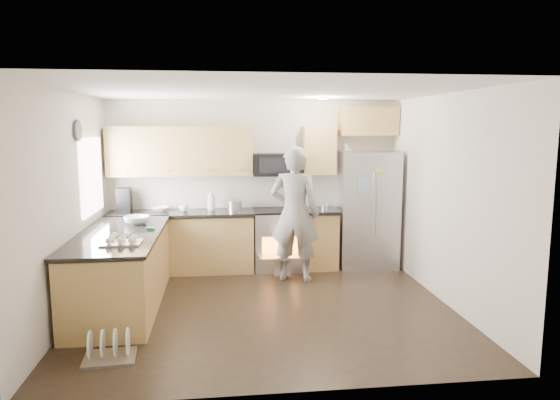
{
  "coord_description": "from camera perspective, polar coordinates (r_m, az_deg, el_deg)",
  "views": [
    {
      "loc": [
        -0.51,
        -5.84,
        2.19
      ],
      "look_at": [
        0.23,
        0.5,
        1.26
      ],
      "focal_mm": 32.0,
      "sensor_mm": 36.0,
      "label": 1
    }
  ],
  "objects": [
    {
      "name": "ground",
      "position": [
        6.25,
        -1.63,
        -12.17
      ],
      "size": [
        4.5,
        4.5,
        0.0
      ],
      "primitive_type": "plane",
      "color": "black",
      "rests_on": "ground"
    },
    {
      "name": "peninsula",
      "position": [
        6.44,
        -17.68,
        -7.61
      ],
      "size": [
        0.96,
        2.36,
        1.03
      ],
      "color": "#A37A41",
      "rests_on": "ground"
    },
    {
      "name": "dish_rack",
      "position": [
        5.21,
        -18.91,
        -16.04
      ],
      "size": [
        0.51,
        0.42,
        0.3
      ],
      "rotation": [
        0.0,
        0.0,
        0.09
      ],
      "color": "#B7B7BC",
      "rests_on": "ground"
    },
    {
      "name": "back_cabinet_run",
      "position": [
        7.68,
        -7.2,
        -0.91
      ],
      "size": [
        4.45,
        0.64,
        2.5
      ],
      "color": "#A37A41",
      "rests_on": "ground"
    },
    {
      "name": "room_shell",
      "position": [
        5.89,
        -2.07,
        3.32
      ],
      "size": [
        4.54,
        4.04,
        2.62
      ],
      "color": "beige",
      "rests_on": "ground"
    },
    {
      "name": "person",
      "position": [
        7.09,
        1.68,
        -1.61
      ],
      "size": [
        0.82,
        0.66,
        1.93
      ],
      "primitive_type": "imported",
      "rotation": [
        0.0,
        0.0,
        2.82
      ],
      "color": "gray",
      "rests_on": "ground"
    },
    {
      "name": "refrigerator",
      "position": [
        7.98,
        10.0,
        -1.04
      ],
      "size": [
        0.95,
        0.77,
        1.82
      ],
      "rotation": [
        0.0,
        0.0,
        -0.09
      ],
      "color": "#B7B7BC",
      "rests_on": "ground"
    },
    {
      "name": "stove_range",
      "position": [
        7.73,
        -0.18,
        -2.96
      ],
      "size": [
        0.76,
        0.97,
        1.79
      ],
      "color": "#B7B7BC",
      "rests_on": "ground"
    }
  ]
}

